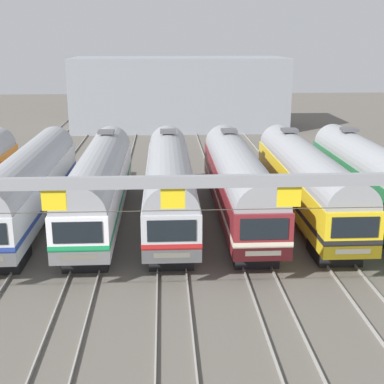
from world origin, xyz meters
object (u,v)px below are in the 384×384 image
(commuter_train_stainless, at_px, (169,181))
(commuter_train_green, at_px, (373,178))
(catenary_gantry, at_px, (173,203))
(commuter_train_maroon, at_px, (238,180))
(commuter_train_silver, at_px, (29,183))
(commuter_train_white, at_px, (99,182))
(commuter_train_yellow, at_px, (306,179))

(commuter_train_stainless, distance_m, commuter_train_green, 12.98)
(commuter_train_green, distance_m, catenary_gantry, 18.93)
(commuter_train_maroon, xyz_separation_m, catenary_gantry, (-4.33, -13.50, 2.77))
(commuter_train_silver, relative_size, commuter_train_white, 1.00)
(commuter_train_silver, height_order, commuter_train_white, commuter_train_white)
(commuter_train_silver, bearing_deg, commuter_train_stainless, 0.03)
(commuter_train_yellow, bearing_deg, catenary_gantry, -122.67)
(commuter_train_white, relative_size, commuter_train_yellow, 1.00)
(commuter_train_yellow, distance_m, commuter_train_green, 4.33)
(catenary_gantry, bearing_deg, commuter_train_silver, 122.67)
(commuter_train_yellow, relative_size, commuter_train_green, 1.00)
(commuter_train_white, relative_size, commuter_train_stainless, 1.00)
(commuter_train_silver, bearing_deg, commuter_train_white, 0.06)
(commuter_train_stainless, bearing_deg, commuter_train_maroon, 0.00)
(commuter_train_maroon, relative_size, commuter_train_green, 1.00)
(commuter_train_stainless, distance_m, commuter_train_yellow, 8.65)
(commuter_train_silver, distance_m, commuter_train_green, 21.64)
(commuter_train_maroon, distance_m, catenary_gantry, 14.44)
(catenary_gantry, bearing_deg, commuter_train_green, 46.12)
(commuter_train_silver, xyz_separation_m, commuter_train_maroon, (12.98, 0.00, 0.00))
(commuter_train_silver, xyz_separation_m, commuter_train_white, (4.33, 0.00, 0.00))
(commuter_train_stainless, distance_m, catenary_gantry, 13.78)
(commuter_train_stainless, xyz_separation_m, commuter_train_maroon, (4.33, 0.00, 0.00))
(commuter_train_green, bearing_deg, catenary_gantry, -133.88)
(commuter_train_maroon, distance_m, commuter_train_green, 8.65)
(commuter_train_maroon, distance_m, commuter_train_yellow, 4.33)
(commuter_train_white, distance_m, commuter_train_maroon, 8.65)
(commuter_train_maroon, bearing_deg, commuter_train_stainless, 180.00)
(commuter_train_stainless, distance_m, commuter_train_maroon, 4.33)
(commuter_train_white, bearing_deg, commuter_train_silver, -179.94)
(commuter_train_white, bearing_deg, catenary_gantry, -72.23)
(commuter_train_silver, bearing_deg, commuter_train_yellow, 0.01)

